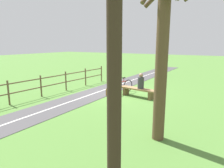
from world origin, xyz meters
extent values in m
plane|color=#548438|center=(0.00, 0.00, 0.00)|extent=(80.00, 80.00, 0.00)
cube|color=#4C494C|center=(1.09, 4.00, 0.01)|extent=(3.00, 36.04, 0.02)
cube|color=silver|center=(1.09, 4.00, 0.02)|extent=(1.12, 31.99, 0.00)
cube|color=#937047|center=(-1.41, 0.28, 0.44)|extent=(2.09, 0.74, 0.08)
cube|color=brown|center=(-2.17, 0.40, 0.20)|extent=(0.22, 0.41, 0.40)
cube|color=brown|center=(-0.65, 0.16, 0.20)|extent=(0.22, 0.41, 0.40)
cylinder|color=#38383D|center=(-1.57, 0.30, 0.78)|extent=(0.37, 0.37, 0.60)
sphere|color=#9E755B|center=(-1.57, 0.30, 1.17)|extent=(0.22, 0.22, 0.22)
torus|color=black|center=(-0.17, 0.50, 0.36)|extent=(0.25, 0.70, 0.72)
torus|color=black|center=(-0.46, -0.48, 0.36)|extent=(0.25, 0.70, 0.72)
cylinder|color=red|center=(-0.32, 0.01, 0.67)|extent=(0.28, 0.85, 0.04)
cylinder|color=red|center=(-0.27, 0.15, 0.51)|extent=(0.21, 0.62, 0.34)
cylinder|color=red|center=(-0.36, -0.14, 0.77)|extent=(0.03, 0.03, 0.20)
cube|color=black|center=(-0.36, -0.14, 0.88)|extent=(0.13, 0.21, 0.05)
cube|color=olive|center=(0.02, 0.85, 0.19)|extent=(0.31, 0.28, 0.39)
cube|color=#A57A2A|center=(-0.01, 0.72, 0.14)|extent=(0.19, 0.08, 0.17)
cylinder|color=brown|center=(2.65, -2.43, 0.57)|extent=(0.08, 0.08, 1.14)
cylinder|color=brown|center=(2.78, -0.70, 0.57)|extent=(0.08, 0.08, 1.14)
cylinder|color=brown|center=(2.91, 1.04, 0.57)|extent=(0.08, 0.08, 1.14)
cylinder|color=brown|center=(3.04, 2.78, 0.57)|extent=(0.08, 0.08, 1.14)
cylinder|color=brown|center=(3.17, 4.51, 0.57)|extent=(0.08, 0.08, 1.14)
cylinder|color=brown|center=(3.17, 4.51, 0.97)|extent=(1.10, 13.89, 0.06)
cylinder|color=brown|center=(3.17, 4.51, 0.51)|extent=(1.10, 13.89, 0.06)
cylinder|color=brown|center=(-3.77, 4.32, 1.96)|extent=(0.34, 0.34, 3.92)
cylinder|color=#38281E|center=(-3.62, 6.70, 2.00)|extent=(0.28, 0.28, 3.99)
camera|label=1|loc=(-5.39, 9.80, 2.80)|focal=32.17mm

